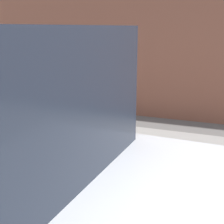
{
  "coord_description": "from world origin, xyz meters",
  "views": [
    {
      "loc": [
        0.46,
        -1.54,
        1.88
      ],
      "look_at": [
        -0.51,
        0.97,
        1.15
      ],
      "focal_mm": 50.0,
      "sensor_mm": 36.0,
      "label": 1
    }
  ],
  "objects": [
    {
      "name": "parking_meter",
      "position": [
        -0.51,
        0.97,
        1.2
      ],
      "size": [
        0.18,
        0.15,
        1.58
      ],
      "color": "gray",
      "rests_on": "sidewalk"
    },
    {
      "name": "sidewalk",
      "position": [
        0.0,
        2.2,
        0.07
      ],
      "size": [
        24.0,
        2.8,
        0.15
      ],
      "color": "#9E9B96",
      "rests_on": "ground_plane"
    }
  ]
}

